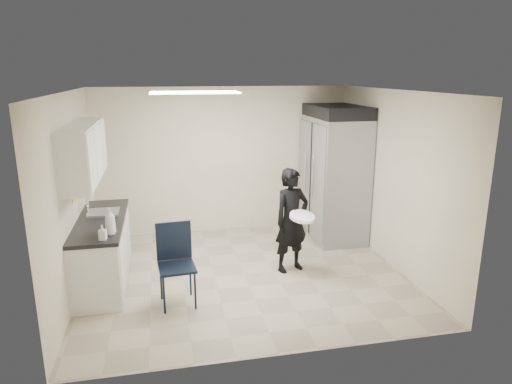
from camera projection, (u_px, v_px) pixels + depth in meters
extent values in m
plane|color=tan|center=(244.00, 274.00, 6.61)|extent=(4.50, 4.50, 0.00)
plane|color=silver|center=(243.00, 91.00, 5.95)|extent=(4.50, 4.50, 0.00)
plane|color=beige|center=(224.00, 161.00, 8.17)|extent=(4.50, 0.00, 4.50)
plane|color=beige|center=(71.00, 196.00, 5.83)|extent=(0.00, 4.00, 4.00)
plane|color=beige|center=(393.00, 180.00, 6.73)|extent=(0.00, 4.00, 4.00)
cube|color=white|center=(194.00, 92.00, 6.21)|extent=(1.20, 0.60, 0.02)
cube|color=silver|center=(103.00, 252.00, 6.30)|extent=(0.60, 1.90, 0.86)
cube|color=black|center=(100.00, 221.00, 6.19)|extent=(0.64, 1.95, 0.05)
cube|color=gray|center=(104.00, 216.00, 6.43)|extent=(0.42, 0.40, 0.14)
cylinder|color=silver|center=(88.00, 207.00, 6.35)|extent=(0.02, 0.02, 0.24)
cube|color=silver|center=(84.00, 153.00, 5.92)|extent=(0.35, 1.80, 0.75)
cube|color=black|center=(92.00, 153.00, 7.05)|extent=(0.22, 0.30, 0.35)
cube|color=yellow|center=(73.00, 200.00, 5.95)|extent=(0.00, 0.12, 0.07)
cube|color=yellow|center=(76.00, 199.00, 6.15)|extent=(0.00, 0.12, 0.07)
cube|color=gray|center=(334.00, 178.00, 7.91)|extent=(0.80, 1.35, 2.10)
cube|color=black|center=(337.00, 111.00, 7.62)|extent=(0.80, 1.35, 0.20)
cube|color=black|center=(177.00, 267.00, 5.64)|extent=(0.48, 0.48, 1.00)
imported|color=black|center=(292.00, 220.00, 6.58)|extent=(0.65, 0.54, 1.53)
cylinder|color=silver|center=(302.00, 217.00, 6.34)|extent=(0.45, 0.45, 0.04)
imported|color=white|center=(110.00, 221.00, 5.57)|extent=(0.15, 0.15, 0.34)
imported|color=silver|center=(102.00, 232.00, 5.40)|extent=(0.09, 0.09, 0.18)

